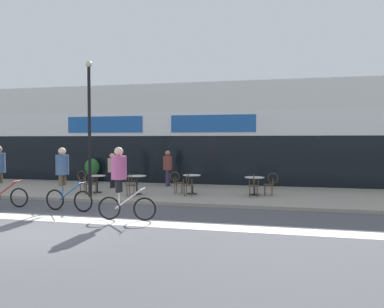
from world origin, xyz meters
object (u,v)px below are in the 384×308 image
at_px(planter_pot, 92,169).
at_px(cyclist_1, 64,175).
at_px(cafe_chair_0_near, 90,182).
at_px(pedestrian_near_end, 168,165).
at_px(bistro_table_2, 192,180).
at_px(pedestrian_far_end, 112,167).
at_px(cafe_chair_1_near, 131,183).
at_px(cafe_chair_3_side, 270,182).
at_px(lamp_post, 89,119).
at_px(cafe_chair_2_side, 177,181).
at_px(cyclist_2, 0,171).
at_px(bistro_table_3, 254,182).
at_px(bistro_table_0, 97,180).
at_px(cafe_chair_0_side, 84,180).
at_px(bistro_table_1, 137,181).
at_px(cafe_chair_3_near, 254,184).
at_px(cyclist_0, 121,178).
at_px(cafe_chair_2_near, 188,183).

distance_m(planter_pot, cyclist_1, 7.22).
xyz_separation_m(cafe_chair_0_near, pedestrian_near_end, (2.26, 3.36, 0.49)).
xyz_separation_m(bistro_table_2, pedestrian_far_end, (-3.99, 1.05, 0.39)).
xyz_separation_m(cafe_chair_1_near, cafe_chair_3_side, (5.26, 1.53, 0.00)).
bearing_deg(bistro_table_2, cafe_chair_0_near, -164.05).
distance_m(lamp_post, cyclist_1, 2.96).
relative_size(cafe_chair_2_side, cyclist_2, 0.42).
distance_m(bistro_table_3, cafe_chair_2_side, 3.14).
bearing_deg(cyclist_1, pedestrian_near_end, 78.41).
bearing_deg(bistro_table_0, cafe_chair_0_side, 179.72).
xyz_separation_m(bistro_table_1, lamp_post, (-1.53, -1.00, 2.47)).
bearing_deg(cafe_chair_3_near, cafe_chair_3_side, -51.50).
relative_size(cafe_chair_0_side, cyclist_0, 0.43).
bearing_deg(cafe_chair_2_near, cafe_chair_3_near, -81.76).
distance_m(bistro_table_1, cafe_chair_3_side, 5.35).
bearing_deg(cyclist_2, cafe_chair_2_near, 22.14).
bearing_deg(pedestrian_far_end, bistro_table_0, 96.32).
relative_size(cafe_chair_0_near, pedestrian_far_end, 0.57).
bearing_deg(cyclist_1, cyclist_0, -16.62).
bearing_deg(planter_pot, cafe_chair_2_side, -28.52).
bearing_deg(cafe_chair_2_side, pedestrian_far_end, 161.96).
distance_m(cyclist_1, cyclist_2, 2.58).
bearing_deg(bistro_table_3, cafe_chair_1_near, -161.71).
bearing_deg(cafe_chair_2_side, cafe_chair_0_near, -161.86).
bearing_deg(cafe_chair_3_near, planter_pot, 62.41).
xyz_separation_m(cafe_chair_0_side, cafe_chair_1_near, (2.43, -0.73, 0.00)).
height_order(cafe_chair_0_near, pedestrian_far_end, pedestrian_far_end).
distance_m(bistro_table_0, pedestrian_near_end, 3.57).
xyz_separation_m(bistro_table_3, cafe_chair_2_near, (-2.50, -0.93, -0.00)).
distance_m(bistro_table_3, planter_pot, 8.88).
height_order(cafe_chair_0_near, cafe_chair_2_side, same).
relative_size(pedestrian_near_end, pedestrian_far_end, 1.07).
bearing_deg(bistro_table_3, cafe_chair_0_side, -173.49).
relative_size(cafe_chair_3_near, pedestrian_near_end, 0.53).
bearing_deg(pedestrian_far_end, cafe_chair_0_near, 95.66).
relative_size(cafe_chair_0_near, cafe_chair_1_near, 1.00).
distance_m(bistro_table_1, cyclist_2, 4.94).
height_order(bistro_table_0, cafe_chair_3_near, cafe_chair_3_near).
bearing_deg(cyclist_2, cafe_chair_3_near, 16.70).
height_order(cafe_chair_2_side, cyclist_1, cyclist_1).
height_order(cafe_chair_0_side, planter_pot, planter_pot).
bearing_deg(cafe_chair_0_side, bistro_table_0, 2.00).
xyz_separation_m(bistro_table_1, bistro_table_3, (4.64, 0.91, -0.03)).
bearing_deg(cafe_chair_3_side, cafe_chair_2_near, 19.01).
distance_m(cafe_chair_2_near, pedestrian_near_end, 3.35).
bearing_deg(bistro_table_0, cyclist_0, -55.31).
relative_size(cafe_chair_0_side, pedestrian_near_end, 0.53).
bearing_deg(planter_pot, cyclist_2, -89.94).
height_order(cafe_chair_1_near, cyclist_0, cyclist_0).
distance_m(bistro_table_2, lamp_post, 4.71).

